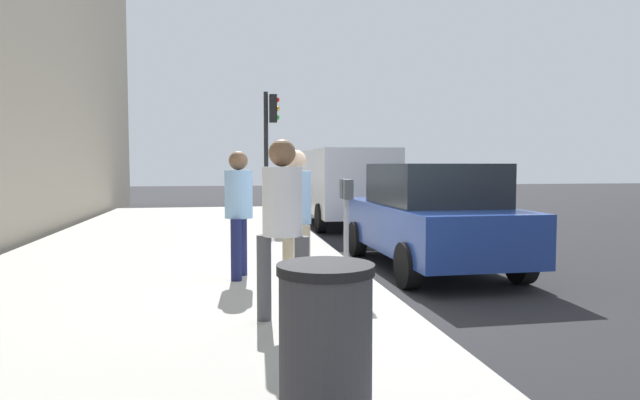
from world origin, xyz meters
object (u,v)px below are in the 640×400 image
Objects in this scene: parked_van_far at (344,182)px; pedestrian_bystander at (282,213)px; parking_meter at (346,209)px; parking_officer at (239,203)px; parked_sedan_near at (430,216)px; pedestrian_at_meter at (296,207)px; trash_bin at (326,347)px; traffic_signal at (270,135)px.

pedestrian_bystander is at bearing 164.39° from parked_van_far.
parking_officer is (0.70, 1.40, 0.05)m from parking_meter.
parked_sedan_near is at bearing 29.87° from parking_officer.
trash_bin is (-3.76, 0.30, -0.55)m from pedestrian_at_meter.
parking_meter is 0.72m from pedestrian_at_meter.
parked_van_far is (6.85, 0.00, 0.36)m from parked_sedan_near.
pedestrian_bystander is at bearing 147.48° from parking_meter.
parked_sedan_near is (3.24, -2.82, -0.37)m from pedestrian_bystander.
traffic_signal reaches higher than parking_meter.
pedestrian_at_meter is 1.45m from pedestrian_bystander.
parking_meter is 1.40× the size of trash_bin.
parked_van_far is at bearing -11.99° from parking_meter.
parked_van_far is at bearing -79.22° from traffic_signal.
parking_officer is 8.44m from parked_van_far.
parking_meter is at bearing -8.07° from pedestrian_bystander.
parked_van_far is at bearing -12.71° from trash_bin.
parked_sedan_near is 7.00m from traffic_signal.
parking_officer is 7.59m from traffic_signal.
parking_officer reaches higher than parking_meter.
pedestrian_bystander reaches higher than trash_bin.
parked_sedan_near is 0.85× the size of parked_van_far.
parking_officer is 0.50× the size of traffic_signal.
parking_meter is at bearing -10.86° from pedestrian_at_meter.
parking_officer reaches higher than trash_bin.
pedestrian_at_meter is 1.00× the size of parking_officer.
parking_meter reaches higher than trash_bin.
parked_van_far is 5.17× the size of trash_bin.
parking_meter is at bearing -177.42° from traffic_signal.
parked_sedan_near is at bearing -179.99° from parked_van_far.
traffic_signal is at bearing 20.60° from pedestrian_bystander.
traffic_signal is (8.09, 0.36, 1.41)m from parking_meter.
traffic_signal reaches higher than trash_bin.
parking_officer is at bearing 103.93° from pedestrian_at_meter.
parked_sedan_near is at bearing -47.63° from parking_meter.
pedestrian_bystander is (-1.59, 1.01, 0.09)m from parking_meter.
traffic_signal is 3.56× the size of trash_bin.
parking_officer reaches higher than pedestrian_at_meter.
traffic_signal is (-0.41, 2.17, 1.32)m from parked_van_far.
parking_meter is 0.39× the size of traffic_signal.
pedestrian_bystander is 9.79m from traffic_signal.
pedestrian_at_meter is 8.38m from traffic_signal.
parking_officer is 1.78× the size of trash_bin.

